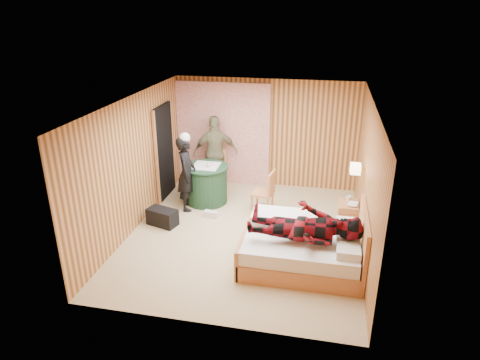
% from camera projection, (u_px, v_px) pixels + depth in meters
% --- Properties ---
extents(floor, '(4.20, 5.00, 0.01)m').
position_uv_depth(floor, '(244.00, 234.00, 8.04)').
color(floor, tan).
rests_on(floor, ground).
extents(ceiling, '(4.20, 5.00, 0.01)m').
position_uv_depth(ceiling, '(245.00, 102.00, 7.09)').
color(ceiling, silver).
rests_on(ceiling, wall_back).
extents(wall_back, '(4.20, 0.02, 2.50)m').
position_uv_depth(wall_back, '(266.00, 134.00, 9.83)').
color(wall_back, tan).
rests_on(wall_back, floor).
extents(wall_left, '(0.02, 5.00, 2.50)m').
position_uv_depth(wall_left, '(134.00, 164.00, 7.96)').
color(wall_left, tan).
rests_on(wall_left, floor).
extents(wall_right, '(0.02, 5.00, 2.50)m').
position_uv_depth(wall_right, '(367.00, 181.00, 7.17)').
color(wall_right, tan).
rests_on(wall_right, floor).
extents(curtain, '(2.20, 0.08, 2.40)m').
position_uv_depth(curtain, '(223.00, 134.00, 9.97)').
color(curtain, beige).
rests_on(curtain, floor).
extents(doorway, '(0.06, 0.90, 2.05)m').
position_uv_depth(doorway, '(164.00, 152.00, 9.31)').
color(doorway, black).
rests_on(doorway, floor).
extents(wall_lamp, '(0.26, 0.24, 0.16)m').
position_uv_depth(wall_lamp, '(356.00, 169.00, 7.59)').
color(wall_lamp, gold).
rests_on(wall_lamp, wall_right).
extents(bed, '(1.95, 1.49, 1.03)m').
position_uv_depth(bed, '(303.00, 247.00, 7.04)').
color(bed, tan).
rests_on(bed, floor).
extents(nightstand, '(0.38, 0.52, 0.50)m').
position_uv_depth(nightstand, '(347.00, 215.00, 8.21)').
color(nightstand, tan).
rests_on(nightstand, floor).
extents(round_table, '(0.95, 0.95, 0.84)m').
position_uv_depth(round_table, '(207.00, 184.00, 9.21)').
color(round_table, '#20462B').
rests_on(round_table, floor).
extents(chair_far, '(0.45, 0.45, 0.93)m').
position_uv_depth(chair_far, '(216.00, 167.00, 9.84)').
color(chair_far, tan).
rests_on(chair_far, floor).
extents(chair_near, '(0.48, 0.48, 0.92)m').
position_uv_depth(chair_near, '(266.00, 190.00, 8.64)').
color(chair_near, tan).
rests_on(chair_near, floor).
extents(duffel_bag, '(0.65, 0.46, 0.33)m').
position_uv_depth(duffel_bag, '(162.00, 217.00, 8.33)').
color(duffel_bag, black).
rests_on(duffel_bag, floor).
extents(sneaker_left, '(0.30, 0.15, 0.13)m').
position_uv_depth(sneaker_left, '(211.00, 214.00, 8.66)').
color(sneaker_left, silver).
rests_on(sneaker_left, floor).
extents(sneaker_right, '(0.28, 0.20, 0.12)m').
position_uv_depth(sneaker_right, '(260.00, 207.00, 8.96)').
color(sneaker_right, silver).
rests_on(sneaker_right, floor).
extents(woman_standing, '(0.48, 0.64, 1.58)m').
position_uv_depth(woman_standing, '(186.00, 174.00, 8.76)').
color(woman_standing, black).
rests_on(woman_standing, floor).
extents(man_at_table, '(1.09, 0.74, 1.72)m').
position_uv_depth(man_at_table, '(216.00, 153.00, 9.76)').
color(man_at_table, '#756F4E').
rests_on(man_at_table, floor).
extents(man_on_bed, '(0.86, 0.67, 1.77)m').
position_uv_depth(man_on_bed, '(305.00, 219.00, 6.59)').
color(man_on_bed, maroon).
rests_on(man_on_bed, bed).
extents(book_lower, '(0.17, 0.23, 0.02)m').
position_uv_depth(book_lower, '(349.00, 204.00, 8.07)').
color(book_lower, silver).
rests_on(book_lower, nightstand).
extents(book_upper, '(0.22, 0.26, 0.02)m').
position_uv_depth(book_upper, '(349.00, 203.00, 8.06)').
color(book_upper, silver).
rests_on(book_upper, nightstand).
extents(cup_nightstand, '(0.12, 0.12, 0.09)m').
position_uv_depth(cup_nightstand, '(348.00, 198.00, 8.22)').
color(cup_nightstand, silver).
rests_on(cup_nightstand, nightstand).
extents(cup_table, '(0.16, 0.16, 0.10)m').
position_uv_depth(cup_table, '(210.00, 165.00, 8.97)').
color(cup_table, silver).
rests_on(cup_table, round_table).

